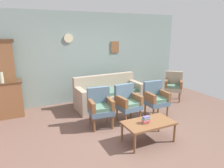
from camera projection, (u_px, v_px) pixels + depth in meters
name	position (u px, v px, depth m)	size (l,w,h in m)	color
ground_plane	(131.00, 135.00, 4.35)	(7.68, 7.68, 0.00)	brown
wall_back_with_decor	(88.00, 58.00, 6.31)	(6.40, 0.09, 2.70)	gray
vase_on_cabinet	(1.00, 78.00, 4.88)	(0.11, 0.11, 0.26)	#9C9F80
floral_couch	(109.00, 96.00, 5.93)	(1.96, 0.87, 0.90)	gray
armchair_row_middle	(100.00, 106.00, 4.63)	(0.57, 0.54, 0.90)	slate
armchair_near_cabinet	(128.00, 101.00, 4.91)	(0.56, 0.54, 0.90)	slate
armchair_by_doorway	(156.00, 97.00, 5.21)	(0.54, 0.51, 0.90)	slate
wingback_chair_by_fireplace	(173.00, 85.00, 6.46)	(0.71, 0.71, 0.90)	gray
coffee_table	(149.00, 124.00, 4.00)	(1.00, 0.56, 0.42)	brown
book_stack_on_table	(146.00, 120.00, 3.93)	(0.16, 0.10, 0.13)	#E3998A
floor_vase_by_wall	(169.00, 83.00, 7.34)	(0.24, 0.24, 0.65)	#85614F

